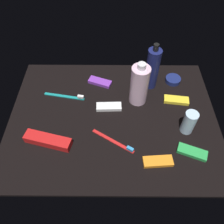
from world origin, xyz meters
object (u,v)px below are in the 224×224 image
Objects in this scene: snack_bar_orange at (157,161)px; toothbrush_teal at (66,96)px; snack_bar_purple at (99,82)px; snack_bar_yellow at (175,100)px; lotion_bottle at (151,69)px; snack_bar_green at (191,152)px; bodywash_bottle at (138,85)px; deodorant_stick at (188,122)px; cream_tin_left at (172,80)px; snack_bar_white at (108,107)px; toothpaste_box_red at (47,140)px; toothbrush_red at (114,142)px.

toothbrush_teal is at bearing -44.69° from snack_bar_orange.
snack_bar_yellow is at bearing -176.80° from snack_bar_purple.
snack_bar_purple is at bearing -2.29° from lotion_bottle.
snack_bar_orange is 1.00× the size of snack_bar_green.
bodywash_bottle is 21.07cm from snack_bar_purple.
deodorant_stick is at bearing -136.29° from snack_bar_orange.
lotion_bottle is 3.15× the size of cream_tin_left.
snack_bar_green is at bearing 143.48° from snack_bar_white.
deodorant_stick reaches higher than toothpaste_box_red.
snack_bar_yellow is (1.33, -14.72, -4.20)cm from deodorant_stick.
snack_bar_orange is 1.51× the size of cream_tin_left.
bodywash_bottle is at bearing 177.52° from toothbrush_teal.
deodorant_stick reaches higher than snack_bar_orange.
snack_bar_yellow is at bearing 136.77° from lotion_bottle.
lotion_bottle is at bearing -49.26° from snack_bar_green.
snack_bar_green is (-34.68, 35.62, 0.00)cm from snack_bar_purple.
snack_bar_orange is at bearing 38.18° from snack_bar_green.
bodywash_bottle is 32.41cm from snack_bar_green.
bodywash_bottle reaches higher than snack_bar_green.
snack_bar_white is (18.30, 13.76, -8.95)cm from lotion_bottle.
snack_bar_orange and snack_bar_green have the same top height.
lotion_bottle is at bearing -64.32° from deodorant_stick.
snack_bar_orange is 30.33cm from snack_bar_white.
lotion_bottle reaches higher than snack_bar_purple.
deodorant_stick is 0.56× the size of toothpaste_box_red.
deodorant_stick is 0.95× the size of snack_bar_white.
deodorant_stick is 0.95× the size of snack_bar_yellow.
bodywash_bottle is 23.98cm from deodorant_stick.
toothbrush_red is at bearing 96.75° from snack_bar_white.
toothbrush_red is 0.90× the size of toothpaste_box_red.
toothbrush_teal is at bearing -2.48° from bodywash_bottle.
snack_bar_white is (30.12, -10.81, -4.20)cm from deodorant_stick.
toothbrush_red is at bearing 13.33° from snack_bar_green.
lotion_bottle reaches higher than toothbrush_teal.
snack_bar_white is 1.00× the size of snack_bar_purple.
snack_bar_white is at bearing 36.94° from lotion_bottle.
toothbrush_teal is 55.72cm from snack_bar_green.
deodorant_stick is (-11.82, 24.58, -4.75)cm from lotion_bottle.
snack_bar_yellow is (-10.49, 9.86, -8.95)cm from lotion_bottle.
snack_bar_orange is at bearing 140.22° from snack_bar_purple.
toothbrush_red reaches higher than snack_bar_orange.
cream_tin_left reaches higher than snack_bar_green.
toothbrush_teal is 1.72× the size of snack_bar_purple.
bodywash_bottle is 2.00× the size of deodorant_stick.
snack_bar_white is at bearing -128.27° from toothpaste_box_red.
deodorant_stick reaches higher than snack_bar_green.
toothpaste_box_red is 1.69× the size of snack_bar_green.
snack_bar_yellow is 12.24cm from cream_tin_left.
toothbrush_red is 32.32cm from snack_bar_purple.
toothpaste_box_red reaches higher than snack_bar_orange.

